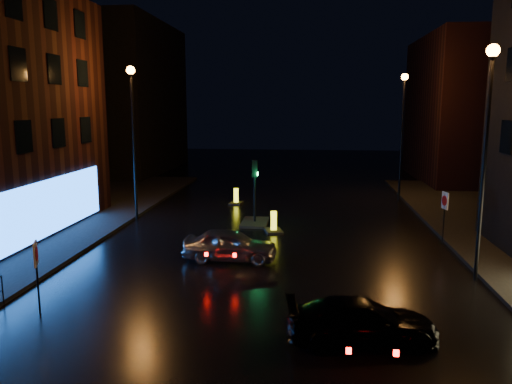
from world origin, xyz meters
TOP-DOWN VIEW (x-y plane):
  - ground at (0.00, 0.00)m, footprint 120.00×120.00m
  - building_far_left at (-16.00, 35.00)m, footprint 8.00×16.00m
  - building_far_right at (15.00, 32.00)m, footprint 8.00×14.00m
  - street_lamp_lfar at (-7.80, 14.00)m, footprint 0.44×0.44m
  - street_lamp_rnear at (7.80, 6.00)m, footprint 0.44×0.44m
  - street_lamp_rfar at (7.80, 22.00)m, footprint 0.44×0.44m
  - traffic_signal at (-1.20, 14.00)m, footprint 1.40×2.40m
  - silver_hatchback at (-1.50, 7.43)m, footprint 3.89×1.64m
  - dark_sedan at (3.16, 0.63)m, footprint 4.24×2.15m
  - bollard_near at (-0.05, 12.31)m, footprint 1.10×1.38m
  - bollard_far at (-3.00, 19.35)m, footprint 0.89×1.23m
  - road_sign_left at (-6.50, 1.51)m, footprint 0.25×0.53m
  - road_sign_right at (7.90, 11.00)m, footprint 0.17×0.58m

SIDE VIEW (x-z plane):
  - ground at x=0.00m, z-range 0.00..0.00m
  - bollard_far at x=-3.00m, z-range -0.28..0.73m
  - bollard_near at x=-0.05m, z-range -0.30..0.76m
  - traffic_signal at x=-1.20m, z-range -1.22..2.23m
  - dark_sedan at x=3.16m, z-range 0.00..1.18m
  - silver_hatchback at x=-1.50m, z-range 0.00..1.31m
  - road_sign_left at x=-6.50m, z-range 0.57..2.84m
  - road_sign_right at x=7.90m, z-range 0.60..3.02m
  - street_lamp_lfar at x=-7.80m, z-range 1.38..9.75m
  - street_lamp_rnear at x=7.80m, z-range 1.38..9.75m
  - street_lamp_rfar at x=7.80m, z-range 1.38..9.75m
  - building_far_right at x=15.00m, z-range 0.00..12.00m
  - building_far_left at x=-16.00m, z-range 0.00..14.00m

